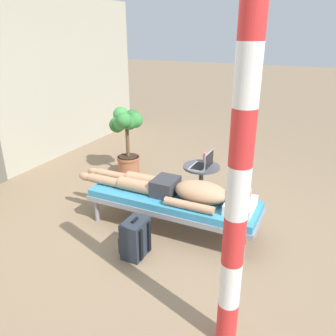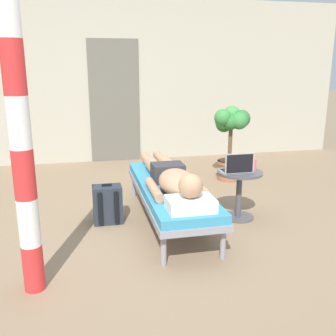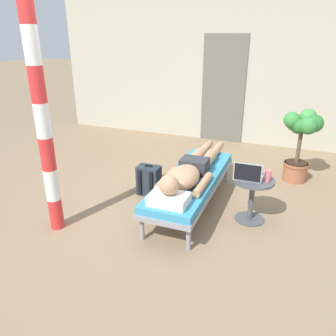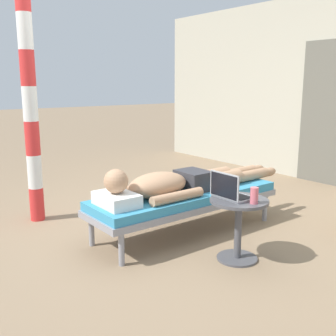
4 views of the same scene
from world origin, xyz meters
name	(u,v)px [view 4 (image 4 of 4)]	position (x,y,z in m)	size (l,w,h in m)	color
ground_plane	(167,231)	(0.00, 0.00, 0.00)	(40.00, 40.00, 0.00)	#8C7256
house_door_panel	(327,114)	(-0.16, 3.00, 1.02)	(0.84, 0.03, 2.04)	#625F54
lounge_chair	(186,198)	(0.14, 0.12, 0.35)	(0.62, 1.98, 0.42)	gray
person_reclining	(178,183)	(0.14, 0.02, 0.52)	(0.53, 2.17, 0.32)	white
side_table	(238,219)	(0.89, 0.06, 0.36)	(0.48, 0.48, 0.52)	#4C4C51
laptop	(230,192)	(0.83, 0.00, 0.58)	(0.31, 0.24, 0.23)	#A5A8AD
drink_glass	(254,195)	(1.04, 0.06, 0.59)	(0.06, 0.06, 0.13)	#D86672
backpack	(158,197)	(-0.50, 0.25, 0.20)	(0.30, 0.26, 0.42)	#262D38
porch_post	(30,104)	(-1.13, -0.90, 1.24)	(0.15, 0.15, 2.48)	red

